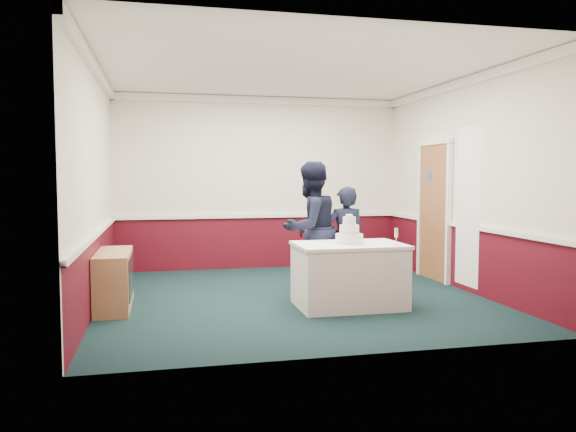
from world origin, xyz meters
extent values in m
plane|color=black|center=(0.00, 0.00, 0.00)|extent=(5.00, 5.00, 0.00)
cube|color=silver|center=(0.00, 2.48, 1.50)|extent=(5.00, 0.05, 3.00)
cube|color=silver|center=(-2.48, 0.00, 1.50)|extent=(0.05, 5.00, 3.00)
cube|color=silver|center=(2.48, 0.00, 1.50)|extent=(0.05, 5.00, 3.00)
cube|color=white|center=(0.00, 0.00, 2.98)|extent=(5.00, 5.00, 0.05)
cube|color=#490914|center=(0.00, 2.48, 0.45)|extent=(5.00, 0.02, 0.90)
cube|color=white|center=(0.00, 2.47, 0.92)|extent=(4.98, 0.05, 0.06)
cube|color=white|center=(0.00, 2.46, 2.93)|extent=(5.00, 0.08, 0.12)
cube|color=brown|center=(2.46, 0.80, 1.05)|extent=(0.05, 0.90, 2.10)
cube|color=#234799|center=(2.44, 0.95, 1.62)|extent=(0.01, 0.12, 0.12)
cube|color=white|center=(2.42, -0.25, 1.20)|extent=(0.02, 0.60, 2.20)
cube|color=tan|center=(-2.28, -0.12, 0.35)|extent=(0.40, 1.20, 0.70)
cube|color=black|center=(-2.07, -0.12, 0.40)|extent=(0.01, 1.00, 0.50)
cube|color=white|center=(0.56, -0.68, 0.38)|extent=(1.28, 0.88, 0.76)
cube|color=white|center=(0.56, -0.68, 0.77)|extent=(1.32, 0.92, 0.04)
cylinder|color=white|center=(0.56, -0.68, 0.85)|extent=(0.34, 0.34, 0.12)
cylinder|color=silver|center=(0.56, -0.68, 0.80)|extent=(0.35, 0.35, 0.03)
cylinder|color=white|center=(0.56, -0.68, 0.97)|extent=(0.24, 0.24, 0.11)
cylinder|color=silver|center=(0.56, -0.68, 0.92)|extent=(0.25, 0.25, 0.02)
cylinder|color=white|center=(0.56, -0.68, 1.07)|extent=(0.16, 0.16, 0.10)
cylinder|color=silver|center=(0.56, -0.68, 1.03)|extent=(0.17, 0.17, 0.02)
sphere|color=#EDE5C9|center=(0.56, -0.68, 1.14)|extent=(0.03, 0.03, 0.03)
sphere|color=#EDE5C9|center=(0.59, -0.66, 1.14)|extent=(0.03, 0.03, 0.03)
sphere|color=#EDE5C9|center=(0.54, -0.65, 1.14)|extent=(0.03, 0.03, 0.03)
sphere|color=#EDE5C9|center=(0.58, -0.70, 1.14)|extent=(0.03, 0.03, 0.03)
sphere|color=#EDE5C9|center=(0.53, -0.69, 1.14)|extent=(0.03, 0.03, 0.03)
cube|color=silver|center=(0.53, -0.88, 0.79)|extent=(0.10, 0.21, 0.00)
cylinder|color=silver|center=(1.06, -0.96, 0.79)|extent=(0.05, 0.05, 0.01)
cylinder|color=silver|center=(1.06, -0.96, 0.84)|extent=(0.01, 0.01, 0.09)
cylinder|color=silver|center=(1.06, -0.96, 0.94)|extent=(0.04, 0.04, 0.11)
imported|color=black|center=(0.26, 0.07, 0.91)|extent=(1.10, 1.02, 1.82)
imported|color=black|center=(0.74, 0.01, 0.74)|extent=(0.57, 0.39, 1.48)
camera|label=1|loc=(-1.70, -7.22, 1.62)|focal=35.00mm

